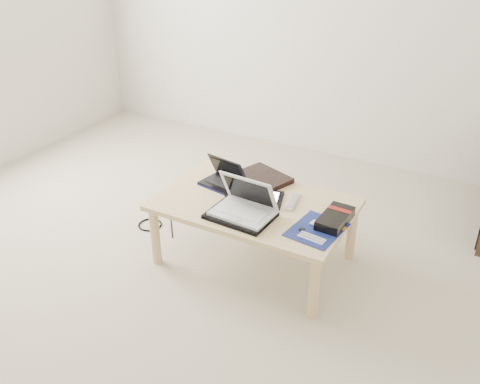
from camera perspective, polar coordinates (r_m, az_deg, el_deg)
The scene contains 13 objects.
ground at distance 3.24m, azimuth -7.59°, elevation -7.97°, with size 4.00×4.00×0.00m, color #BBB298.
coffee_table at distance 3.09m, azimuth 1.55°, elevation -1.89°, with size 1.10×0.70×0.40m.
book at distance 3.29m, azimuth 2.30°, elevation 1.47°, with size 0.38×0.35×0.03m.
netbook at distance 3.24m, azimuth -1.69°, elevation 1.40°, with size 0.28×0.23×0.17m.
tablet at distance 3.09m, azimuth 2.02°, elevation -0.69°, with size 0.32×0.28×0.01m.
remote at distance 3.07m, azimuth 5.64°, elevation -1.00°, with size 0.08×0.20×0.02m.
neoprene_sleeve at distance 2.92m, azimuth 0.04°, elevation -2.51°, with size 0.35×0.25×0.02m, color black.
white_laptop at distance 2.90m, azimuth 0.50°, elevation -1.41°, with size 0.34×0.25×0.22m.
motherboard at distance 2.83m, azimuth 8.22°, elevation -4.00°, with size 0.28×0.33×0.01m.
gpu_box at distance 2.90m, azimuth 10.11°, elevation -2.82°, with size 0.14×0.27×0.06m.
cable_coil at distance 3.14m, azimuth -0.92°, elevation -0.18°, with size 0.09×0.09×0.01m, color black.
floor_cable_coil at distance 3.64m, azimuth -9.58°, elevation -3.46°, with size 0.16×0.16×0.01m, color black.
floor_cable_trail at distance 3.63m, azimuth -7.35°, elevation -3.44°, with size 0.01×0.01×0.33m, color black.
Camera 1 is at (1.61, -2.05, 1.92)m, focal length 40.00 mm.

